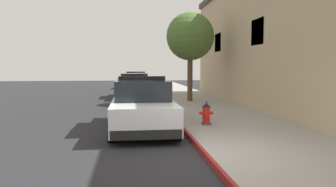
{
  "coord_description": "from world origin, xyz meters",
  "views": [
    {
      "loc": [
        -1.66,
        -6.56,
        1.98
      ],
      "look_at": [
        -0.24,
        4.94,
        1.0
      ],
      "focal_mm": 33.83,
      "sensor_mm": 36.0,
      "label": 1
    }
  ],
  "objects_px": {
    "fire_hydrant": "(206,114)",
    "police_cruiser": "(142,106)",
    "parked_car_silver_ahead": "(134,86)",
    "street_tree": "(190,37)",
    "parked_car_dark_far": "(136,80)"
  },
  "relations": [
    {
      "from": "fire_hydrant",
      "to": "police_cruiser",
      "type": "bearing_deg",
      "value": 171.93
    },
    {
      "from": "parked_car_silver_ahead",
      "to": "parked_car_dark_far",
      "type": "bearing_deg",
      "value": 88.15
    },
    {
      "from": "police_cruiser",
      "to": "parked_car_silver_ahead",
      "type": "xyz_separation_m",
      "value": [
        -0.08,
        10.58,
        -0.0
      ]
    },
    {
      "from": "parked_car_silver_ahead",
      "to": "street_tree",
      "type": "height_order",
      "value": "street_tree"
    },
    {
      "from": "parked_car_dark_far",
      "to": "street_tree",
      "type": "height_order",
      "value": "street_tree"
    },
    {
      "from": "parked_car_silver_ahead",
      "to": "street_tree",
      "type": "bearing_deg",
      "value": -52.87
    },
    {
      "from": "parked_car_silver_ahead",
      "to": "police_cruiser",
      "type": "bearing_deg",
      "value": -89.55
    },
    {
      "from": "parked_car_silver_ahead",
      "to": "parked_car_dark_far",
      "type": "height_order",
      "value": "same"
    },
    {
      "from": "parked_car_silver_ahead",
      "to": "fire_hydrant",
      "type": "distance_m",
      "value": 11.07
    },
    {
      "from": "police_cruiser",
      "to": "parked_car_silver_ahead",
      "type": "bearing_deg",
      "value": 90.45
    },
    {
      "from": "fire_hydrant",
      "to": "street_tree",
      "type": "distance_m",
      "value": 7.68
    },
    {
      "from": "parked_car_dark_far",
      "to": "fire_hydrant",
      "type": "height_order",
      "value": "parked_car_dark_far"
    },
    {
      "from": "parked_car_dark_far",
      "to": "street_tree",
      "type": "distance_m",
      "value": 13.0
    },
    {
      "from": "street_tree",
      "to": "parked_car_silver_ahead",
      "type": "bearing_deg",
      "value": 127.13
    },
    {
      "from": "police_cruiser",
      "to": "street_tree",
      "type": "xyz_separation_m",
      "value": [
        2.85,
        6.7,
        2.83
      ]
    }
  ]
}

